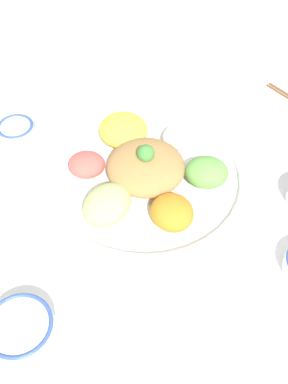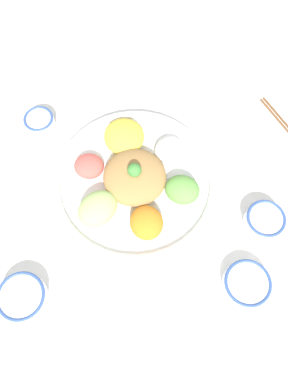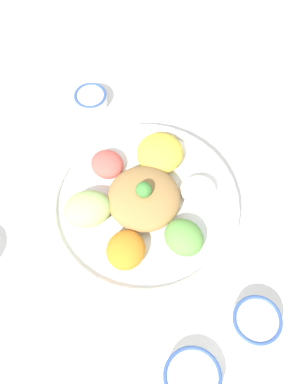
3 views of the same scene
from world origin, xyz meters
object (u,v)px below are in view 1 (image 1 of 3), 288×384
rice_bowl_blue (20,329)px  rice_bowl_plain (16,131)px  salad_platter (145,174)px  serving_spoon_main (189,60)px

rice_bowl_blue → rice_bowl_plain: same height
salad_platter → serving_spoon_main: size_ratio=3.42×
serving_spoon_main → salad_platter: bearing=-148.3°
rice_bowl_plain → salad_platter: bearing=86.9°
rice_bowl_plain → serving_spoon_main: 0.50m
rice_bowl_blue → serving_spoon_main: 0.81m
rice_bowl_blue → rice_bowl_plain: size_ratio=1.36×
salad_platter → rice_bowl_plain: salad_platter is taller
rice_bowl_plain → serving_spoon_main: (-0.42, 0.27, -0.02)m
rice_bowl_plain → serving_spoon_main: size_ratio=0.66×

